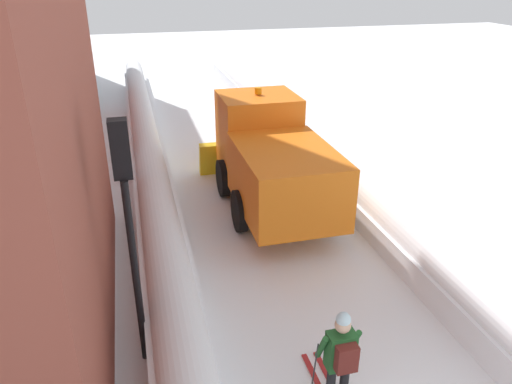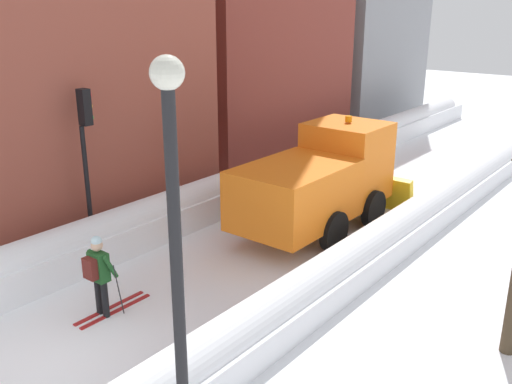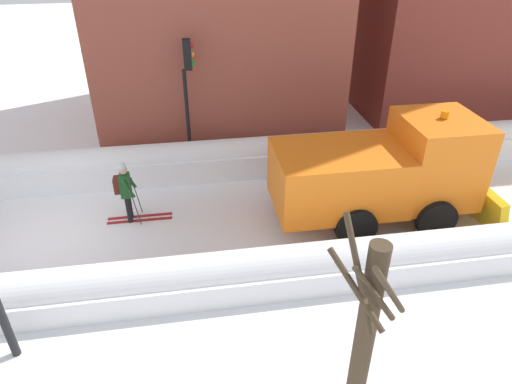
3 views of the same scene
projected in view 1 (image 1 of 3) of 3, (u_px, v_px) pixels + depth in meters
ground_plane at (247, 192)px, 14.85m from camera, size 80.00×80.00×0.00m
snowbank_left at (153, 184)px, 13.97m from camera, size 1.10×36.00×1.24m
snowbank_right at (332, 169)px, 15.29m from camera, size 1.10×36.00×1.07m
plow_truck at (271, 158)px, 13.35m from camera, size 3.20×5.98×3.12m
skier at (340, 357)px, 7.21m from camera, size 0.62×1.80×1.81m
traffic_light_pole at (127, 201)px, 7.42m from camera, size 0.28×0.42×4.29m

